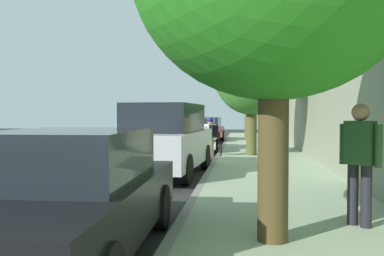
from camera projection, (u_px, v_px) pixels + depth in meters
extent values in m
plane|color=#292929|center=(177.00, 158.00, 15.88)|extent=(60.41, 60.41, 0.00)
cube|color=#96A687|center=(264.00, 157.00, 15.48)|extent=(3.30, 37.76, 0.13)
cube|color=gray|center=(218.00, 157.00, 15.68)|extent=(0.16, 37.76, 0.13)
cube|color=white|center=(32.00, 177.00, 11.12)|extent=(0.14, 2.20, 0.01)
cube|color=white|center=(89.00, 160.00, 15.28)|extent=(0.14, 2.20, 0.01)
cube|color=white|center=(122.00, 150.00, 19.45)|extent=(0.14, 2.20, 0.01)
cube|color=white|center=(143.00, 144.00, 23.62)|extent=(0.14, 2.20, 0.01)
cube|color=white|center=(158.00, 139.00, 27.79)|extent=(0.14, 2.20, 0.01)
cube|color=white|center=(169.00, 136.00, 31.95)|extent=(0.14, 2.20, 0.01)
cube|color=white|center=(180.00, 158.00, 15.86)|extent=(0.12, 37.76, 0.01)
cube|color=gray|center=(316.00, 98.00, 15.17)|extent=(0.50, 37.76, 4.63)
cube|color=black|center=(71.00, 209.00, 4.78)|extent=(1.87, 4.44, 0.64)
cube|color=black|center=(71.00, 156.00, 4.76)|extent=(1.60, 2.14, 0.60)
cylinder|color=black|center=(160.00, 207.00, 6.07)|extent=(0.24, 0.67, 0.66)
cylinder|color=black|center=(55.00, 205.00, 6.22)|extent=(0.24, 0.67, 0.66)
cube|color=#B7BABF|center=(166.00, 147.00, 11.37)|extent=(2.22, 4.82, 0.90)
cube|color=black|center=(166.00, 118.00, 11.34)|extent=(1.88, 3.21, 0.76)
cylinder|color=black|center=(205.00, 157.00, 12.65)|extent=(0.27, 0.77, 0.76)
cylinder|color=black|center=(151.00, 156.00, 12.98)|extent=(0.27, 0.77, 0.76)
cylinder|color=black|center=(186.00, 170.00, 9.79)|extent=(0.27, 0.77, 0.76)
cylinder|color=black|center=(117.00, 168.00, 10.12)|extent=(0.27, 0.77, 0.76)
cube|color=white|center=(197.00, 139.00, 18.56)|extent=(1.95, 4.47, 0.64)
cube|color=black|center=(197.00, 125.00, 18.54)|extent=(1.64, 2.16, 0.60)
cylinder|color=black|center=(215.00, 142.00, 19.87)|extent=(0.25, 0.67, 0.66)
cylinder|color=black|center=(182.00, 142.00, 19.99)|extent=(0.25, 0.67, 0.66)
cylinder|color=black|center=(214.00, 147.00, 17.15)|extent=(0.25, 0.67, 0.66)
cylinder|color=black|center=(176.00, 147.00, 17.28)|extent=(0.25, 0.67, 0.66)
cube|color=maroon|center=(207.00, 132.00, 25.03)|extent=(1.95, 4.47, 0.64)
cube|color=black|center=(207.00, 122.00, 25.00)|extent=(1.64, 2.16, 0.60)
cylinder|color=black|center=(222.00, 136.00, 26.25)|extent=(0.25, 0.67, 0.66)
cylinder|color=black|center=(197.00, 135.00, 26.51)|extent=(0.25, 0.67, 0.66)
cylinder|color=black|center=(218.00, 138.00, 23.56)|extent=(0.25, 0.67, 0.66)
cylinder|color=black|center=(190.00, 138.00, 23.82)|extent=(0.25, 0.67, 0.66)
torus|color=black|center=(197.00, 148.00, 16.12)|extent=(0.58, 0.53, 0.74)
torus|color=black|center=(215.00, 150.00, 15.34)|extent=(0.58, 0.53, 0.74)
cylinder|color=#A51414|center=(203.00, 146.00, 15.82)|extent=(0.50, 0.46, 0.55)
cylinder|color=#A51414|center=(210.00, 147.00, 15.55)|extent=(0.13, 0.12, 0.51)
cylinder|color=#A51414|center=(204.00, 140.00, 15.78)|extent=(0.56, 0.52, 0.05)
cylinder|color=#A51414|center=(212.00, 152.00, 15.47)|extent=(0.29, 0.27, 0.20)
cylinder|color=#A51414|center=(213.00, 145.00, 15.42)|extent=(0.22, 0.20, 0.36)
cylinder|color=#A51414|center=(197.00, 144.00, 16.09)|extent=(0.11, 0.10, 0.36)
cube|color=black|center=(211.00, 139.00, 15.50)|extent=(0.24, 0.24, 0.05)
cylinder|color=black|center=(198.00, 138.00, 16.05)|extent=(0.33, 0.36, 0.03)
cylinder|color=#C6B284|center=(212.00, 149.00, 15.33)|extent=(0.15, 0.15, 0.78)
cylinder|color=#C6B284|center=(208.00, 150.00, 15.19)|extent=(0.15, 0.15, 0.78)
cube|color=white|center=(210.00, 132.00, 15.24)|extent=(0.42, 0.44, 0.55)
cylinder|color=white|center=(215.00, 132.00, 15.41)|extent=(0.10, 0.10, 0.53)
cylinder|color=white|center=(205.00, 133.00, 15.06)|extent=(0.10, 0.10, 0.53)
sphere|color=tan|center=(210.00, 121.00, 15.22)|extent=(0.22, 0.22, 0.22)
sphere|color=navy|center=(210.00, 120.00, 15.22)|extent=(0.25, 0.25, 0.25)
cube|color=black|center=(214.00, 131.00, 15.09)|extent=(0.33, 0.34, 0.44)
cylinder|color=#473A1E|center=(273.00, 145.00, 5.04)|extent=(0.38, 0.38, 2.38)
cylinder|color=#494A24|center=(252.00, 125.00, 15.71)|extent=(0.40, 0.40, 2.33)
ellipsoid|color=#357427|center=(252.00, 73.00, 15.64)|extent=(2.93, 2.93, 3.19)
cylinder|color=brown|center=(248.00, 113.00, 25.16)|extent=(0.38, 0.38, 3.28)
ellipsoid|color=#2A782F|center=(248.00, 76.00, 25.09)|extent=(2.28, 2.28, 2.11)
cylinder|color=black|center=(353.00, 194.00, 5.81)|extent=(0.15, 0.15, 0.87)
cylinder|color=black|center=(366.00, 196.00, 5.66)|extent=(0.15, 0.15, 0.87)
cube|color=#264C26|center=(360.00, 143.00, 5.71)|extent=(0.43, 0.43, 0.61)
cylinder|color=#264C26|center=(343.00, 144.00, 5.92)|extent=(0.10, 0.10, 0.58)
cylinder|color=#264C26|center=(378.00, 146.00, 5.51)|extent=(0.10, 0.10, 0.58)
sphere|color=tan|center=(361.00, 112.00, 5.70)|extent=(0.24, 0.24, 0.24)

